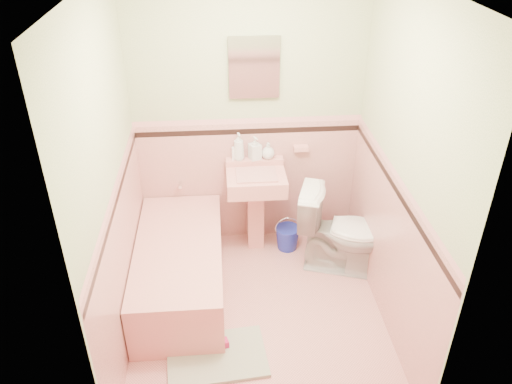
{
  "coord_description": "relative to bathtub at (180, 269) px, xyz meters",
  "views": [
    {
      "loc": [
        -0.26,
        -3.03,
        3.0
      ],
      "look_at": [
        0.0,
        0.25,
        1.0
      ],
      "focal_mm": 35.94,
      "sensor_mm": 36.0,
      "label": 1
    }
  ],
  "objects": [
    {
      "name": "soap_bottle_mid",
      "position": [
        0.68,
        0.71,
        0.75
      ],
      "size": [
        0.13,
        0.13,
        0.21
      ],
      "primitive_type": "imported",
      "rotation": [
        0.0,
        0.0,
        0.39
      ],
      "color": "#B2B2B2",
      "rests_on": "sink"
    },
    {
      "name": "wainscot_back",
      "position": [
        0.63,
        0.76,
        0.38
      ],
      "size": [
        2.0,
        0.0,
        2.0
      ],
      "primitive_type": "plane",
      "rotation": [
        1.57,
        0.0,
        0.0
      ],
      "color": "pink",
      "rests_on": "ground"
    },
    {
      "name": "bath_mat",
      "position": [
        0.29,
        -0.76,
        -0.21
      ],
      "size": [
        0.76,
        0.54,
        0.03
      ],
      "primitive_type": "cube",
      "rotation": [
        0.0,
        0.0,
        0.09
      ],
      "color": "#96A287",
      "rests_on": "floor"
    },
    {
      "name": "accent_right",
      "position": [
        1.61,
        -0.33,
        0.89
      ],
      "size": [
        0.0,
        2.2,
        2.2
      ],
      "primitive_type": "plane",
      "rotation": [
        1.57,
        0.0,
        -1.57
      ],
      "color": "black",
      "rests_on": "ground"
    },
    {
      "name": "wall_front",
      "position": [
        0.63,
        -1.43,
        1.02
      ],
      "size": [
        2.5,
        0.0,
        2.5
      ],
      "primitive_type": "plane",
      "rotation": [
        -1.57,
        0.0,
        0.0
      ],
      "color": "beige",
      "rests_on": "ground"
    },
    {
      "name": "sink",
      "position": [
        0.68,
        0.53,
        0.18
      ],
      "size": [
        0.52,
        0.48,
        0.81
      ],
      "primitive_type": null,
      "color": "#DE8A85",
      "rests_on": "floor"
    },
    {
      "name": "accent_left",
      "position": [
        -0.35,
        -0.33,
        0.89
      ],
      "size": [
        0.0,
        2.2,
        2.2
      ],
      "primitive_type": "plane",
      "rotation": [
        1.57,
        0.0,
        1.57
      ],
      "color": "black",
      "rests_on": "ground"
    },
    {
      "name": "cap_right",
      "position": [
        1.61,
        -0.33,
        1.0
      ],
      "size": [
        0.0,
        2.2,
        2.2
      ],
      "primitive_type": "plane",
      "rotation": [
        1.57,
        0.0,
        -1.57
      ],
      "color": "pink",
      "rests_on": "ground"
    },
    {
      "name": "floor",
      "position": [
        0.63,
        -0.33,
        -0.23
      ],
      "size": [
        2.2,
        2.2,
        0.0
      ],
      "primitive_type": "plane",
      "color": "pink",
      "rests_on": "ground"
    },
    {
      "name": "accent_front",
      "position": [
        0.63,
        -1.41,
        0.9
      ],
      "size": [
        2.0,
        0.0,
        2.0
      ],
      "primitive_type": "plane",
      "rotation": [
        -1.57,
        0.0,
        0.0
      ],
      "color": "black",
      "rests_on": "ground"
    },
    {
      "name": "wall_right",
      "position": [
        1.63,
        -0.33,
        1.02
      ],
      "size": [
        0.0,
        2.5,
        2.5
      ],
      "primitive_type": "plane",
      "rotation": [
        1.57,
        0.0,
        -1.57
      ],
      "color": "beige",
      "rests_on": "ground"
    },
    {
      "name": "tube",
      "position": [
        0.49,
        0.71,
        0.71
      ],
      "size": [
        0.04,
        0.04,
        0.12
      ],
      "primitive_type": "cylinder",
      "rotation": [
        0.0,
        0.0,
        0.14
      ],
      "color": "white",
      "rests_on": "sink"
    },
    {
      "name": "cap_back",
      "position": [
        0.63,
        0.75,
        0.99
      ],
      "size": [
        2.0,
        0.0,
        2.0
      ],
      "primitive_type": "plane",
      "rotation": [
        1.57,
        0.0,
        0.0
      ],
      "color": "pink",
      "rests_on": "ground"
    },
    {
      "name": "cap_left",
      "position": [
        -0.35,
        -0.33,
        1.0
      ],
      "size": [
        0.0,
        2.2,
        2.2
      ],
      "primitive_type": "plane",
      "rotation": [
        1.57,
        0.0,
        1.57
      ],
      "color": "pink",
      "rests_on": "ground"
    },
    {
      "name": "toilet",
      "position": [
        1.42,
        0.2,
        0.17
      ],
      "size": [
        0.87,
        0.65,
        0.78
      ],
      "primitive_type": "imported",
      "rotation": [
        0.0,
        0.0,
        1.26
      ],
      "color": "white",
      "rests_on": "floor"
    },
    {
      "name": "medicine_cabinet",
      "position": [
        0.68,
        0.74,
        1.47
      ],
      "size": [
        0.39,
        0.04,
        0.49
      ],
      "primitive_type": "cube",
      "color": "white",
      "rests_on": "wall_back"
    },
    {
      "name": "wall_left",
      "position": [
        -0.37,
        -0.33,
        1.02
      ],
      "size": [
        0.0,
        2.5,
        2.5
      ],
      "primitive_type": "plane",
      "rotation": [
        1.57,
        0.0,
        1.57
      ],
      "color": "beige",
      "rests_on": "ground"
    },
    {
      "name": "bathtub",
      "position": [
        0.0,
        0.0,
        0.0
      ],
      "size": [
        0.7,
        1.5,
        0.45
      ],
      "primitive_type": "cube",
      "color": "#DE8A85",
      "rests_on": "floor"
    },
    {
      "name": "bucket",
      "position": [
        0.98,
        0.52,
        -0.11
      ],
      "size": [
        0.29,
        0.29,
        0.23
      ],
      "primitive_type": null,
      "rotation": [
        0.0,
        0.0,
        0.35
      ],
      "color": "#1B2AAA",
      "rests_on": "floor"
    },
    {
      "name": "accent_back",
      "position": [
        0.63,
        0.75,
        0.9
      ],
      "size": [
        2.0,
        0.0,
        2.0
      ],
      "primitive_type": "plane",
      "rotation": [
        1.57,
        0.0,
        0.0
      ],
      "color": "black",
      "rests_on": "ground"
    },
    {
      "name": "soap_dish",
      "position": [
        1.1,
        0.73,
        0.72
      ],
      "size": [
        0.13,
        0.08,
        0.04
      ],
      "primitive_type": "cube",
      "color": "#DE8A85",
      "rests_on": "wall_back"
    },
    {
      "name": "soap_bottle_right",
      "position": [
        0.8,
        0.71,
        0.72
      ],
      "size": [
        0.14,
        0.14,
        0.15
      ],
      "primitive_type": "imported",
      "rotation": [
        0.0,
        0.0,
        0.23
      ],
      "color": "#B2B2B2",
      "rests_on": "sink"
    },
    {
      "name": "wall_back",
      "position": [
        0.63,
        0.77,
        1.02
      ],
      "size": [
        2.5,
        0.0,
        2.5
      ],
      "primitive_type": "plane",
      "rotation": [
        1.57,
        0.0,
        0.0
      ],
      "color": "beige",
      "rests_on": "ground"
    },
    {
      "name": "wainscot_front",
      "position": [
        0.63,
        -1.42,
        0.38
      ],
      "size": [
        2.0,
        0.0,
        2.0
      ],
      "primitive_type": "plane",
      "rotation": [
        -1.57,
        0.0,
        0.0
      ],
      "color": "pink",
      "rests_on": "ground"
    },
    {
      "name": "cap_front",
      "position": [
        0.63,
        -1.41,
        0.99
      ],
      "size": [
        2.0,
        0.0,
        2.0
      ],
      "primitive_type": "plane",
      "rotation": [
        -1.57,
        0.0,
        0.0
      ],
      "color": "pink",
      "rests_on": "ground"
    },
    {
      "name": "shoe",
      "position": [
        0.3,
        -0.69,
        -0.17
      ],
      "size": [
        0.15,
        0.1,
        0.06
      ],
      "primitive_type": "cube",
      "rotation": [
        0.0,
        0.0,
        0.29
      ],
      "color": "#BF1E59",
      "rests_on": "bath_mat"
    },
    {
      "name": "wainscot_left",
      "position": [
        -0.36,
        -0.33,
        0.38
      ],
      "size": [
        0.0,
        2.2,
        2.2
      ],
      "primitive_type": "plane",
      "rotation": [
        1.57,
        0.0,
        1.57
      ],
      "color": "pink",
      "rests_on": "ground"
    },
    {
      "name": "tub_faucet",
      "position": [
        0.0,
        0.72,
        0.41
      ],
      "size": [
        0.04,
        0.12,
        0.04
      ],
      "primitive_type": "cylinder",
      "rotation": [
        1.57,
        0.0,
        0.0
      ],
      "color": "silver",
      "rests_on": "wall_back"
    },
    {
      "name": "sink_faucet",
      "position": [
        0.68,
        0.67,
        0.72
      ],
      "size": [
        0.02,
        0.02,
        0.1
      ],
      "primitive_type": "cylinder",
      "color": "silver",
      "rests_on": "sink"
    },
    {
      "name": "wainscot_right",
      "position": [
        1.62,
        -0.33,
        0.38
      ],
      "size": [
        0.0,
        2.2,
        2.2
      ],
      "primitive_type": "plane",
      "rotation": [
        1.57,
        0.0,
        -1.57
      ],
      "color": "pink",
      "rests_on": "ground"
    },
    {
      "name": "soap_bottle_left",
      "position": [
        0.54,
        0.71,
        0.77
      ],
      "size": [
        0.12,
        0.12,
        0.25
      ],
      "primitive_type": "imported",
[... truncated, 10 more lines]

